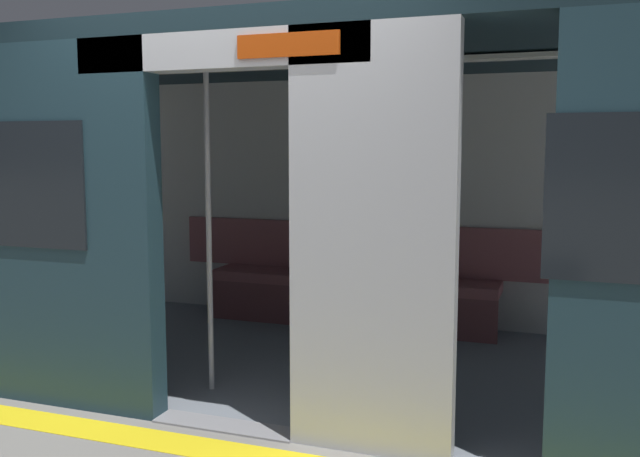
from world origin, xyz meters
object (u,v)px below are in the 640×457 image
train_car (297,154)px  grab_pole_door (209,225)px  grab_pole_far (323,228)px  bench_seat (349,288)px  book (344,273)px  handbag (430,271)px  person_seated (374,254)px

train_car → grab_pole_door: train_car is taller
train_car → grab_pole_far: (-0.42, 0.65, -0.45)m
bench_seat → grab_pole_door: grab_pole_door is taller
book → handbag: bearing=-159.2°
grab_pole_door → person_seated: bearing=-108.7°
handbag → grab_pole_far: (0.33, 1.83, 0.56)m
bench_seat → book: size_ratio=11.93×
book → grab_pole_door: 2.06m
bench_seat → person_seated: bearing=167.6°
bench_seat → train_car: bearing=87.5°
train_car → handbag: size_ratio=24.62×
train_car → person_seated: size_ratio=5.41×
grab_pole_far → book: bearing=-76.3°
handbag → book: handbag is taller
person_seated → bench_seat: bearing=-12.4°
train_car → grab_pole_far: 0.90m
person_seated → grab_pole_far: (-0.14, 1.72, 0.42)m
bench_seat → person_seated: person_seated is taller
book → grab_pole_door: grab_pole_door is taller
grab_pole_door → grab_pole_far: 0.75m
train_car → grab_pole_door: size_ratio=2.91×
train_car → handbag: bearing=-122.7°
grab_pole_door → grab_pole_far: size_ratio=1.00×
train_car → bench_seat: (-0.05, -1.12, -1.20)m
person_seated → grab_pole_door: (0.61, 1.81, 0.42)m
handbag → grab_pole_door: (1.08, 1.92, 0.56)m
grab_pole_door → bench_seat: bearing=-101.4°
book → grab_pole_door: size_ratio=0.10×
train_car → handbag: (-0.76, -1.18, -1.01)m
train_car → book: (0.03, -1.20, -1.08)m
handbag → grab_pole_door: 2.28m
person_seated → book: person_seated is taller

